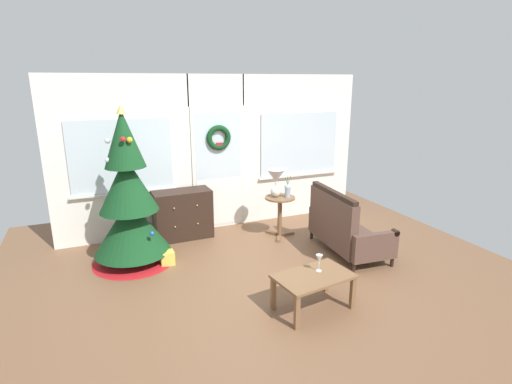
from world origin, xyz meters
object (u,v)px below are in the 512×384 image
Objects in this scene: table_lamp at (276,179)px; coffee_table at (314,280)px; settee_sofa at (343,228)px; gift_box at (167,258)px; christmas_tree at (129,205)px; side_table at (280,208)px; dresser_cabinet at (183,214)px; flower_vase at (288,190)px; wine_glass at (319,259)px.

table_lamp reaches higher than coffee_table.
settee_sofa is 2.55m from gift_box.
christmas_tree is 4.91× the size of table_lamp.
side_table is at bearing 122.34° from settee_sofa.
table_lamp is at bearing -20.95° from dresser_cabinet.
flower_vase reaches higher than gift_box.
gift_box is (-1.38, 1.68, -0.46)m from wine_glass.
christmas_tree is 1.52× the size of settee_sofa.
coffee_table is 4.62× the size of wine_glass.
settee_sofa reaches higher than wine_glass.
coffee_table is (-0.70, -2.00, -0.44)m from flower_vase.
christmas_tree is 0.88m from gift_box.
settee_sofa is (2.87, -0.87, -0.45)m from christmas_tree.
coffee_table is at bearing -109.33° from flower_vase.
coffee_table is at bearing -72.19° from dresser_cabinet.
wine_glass is (1.79, -1.94, -0.28)m from christmas_tree.
wine_glass is 1.04× the size of gift_box.
dresser_cabinet is 0.64× the size of settee_sofa.
side_table is (2.29, 0.05, -0.35)m from christmas_tree.
flower_vase is (-0.48, 0.86, 0.41)m from settee_sofa.
dresser_cabinet is at bearing 143.70° from settee_sofa.
table_lamp is at bearing 2.32° from christmas_tree.
christmas_tree is 6.18× the size of flower_vase.
settee_sofa is at bearing 43.96° from coffee_table.
gift_box is (-1.82, -0.36, -0.86)m from table_lamp.
flower_vase reaches higher than side_table.
settee_sofa is (2.02, -1.49, -0.01)m from dresser_cabinet.
settee_sofa is 4.07× the size of flower_vase.
christmas_tree reaches higher than settee_sofa.
side_table is 0.48m from table_lamp.
gift_box is at bearing -168.91° from table_lamp.
dresser_cabinet is at bearing 158.46° from side_table.
wine_glass reaches higher than coffee_table.
wine_glass reaches higher than gift_box.
table_lamp reaches higher than flower_vase.
dresser_cabinet is at bearing 63.93° from gift_box.
wine_glass is at bearing -47.33° from christmas_tree.
dresser_cabinet is 1.58m from table_lamp.
table_lamp reaches higher than gift_box.
side_table is at bearing 75.90° from wine_glass.
settee_sofa is 1.54m from wine_glass.
dresser_cabinet is 1.01× the size of coffee_table.
table_lamp is (-0.06, 0.04, 0.48)m from side_table.
side_table is 3.56× the size of gift_box.
wine_glass is (-0.44, -2.03, -0.40)m from table_lamp.
christmas_tree is 11.09× the size of wine_glass.
side_table is (-0.58, 0.92, 0.10)m from settee_sofa.
wine_glass is at bearing -102.23° from table_lamp.
side_table is 2.15m from coffee_table.
flower_vase is at bearing -22.19° from dresser_cabinet.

